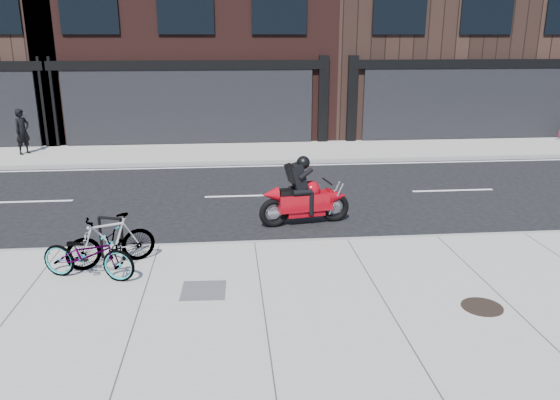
{
  "coord_description": "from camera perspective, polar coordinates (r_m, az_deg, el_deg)",
  "views": [
    {
      "loc": [
        -0.49,
        -12.81,
        4.32
      ],
      "look_at": [
        0.59,
        -1.47,
        0.9
      ],
      "focal_mm": 35.0,
      "sensor_mm": 36.0,
      "label": 1
    }
  ],
  "objects": [
    {
      "name": "utility_grate",
      "position": [
        9.59,
        -8.0,
        -9.33
      ],
      "size": [
        0.78,
        0.78,
        0.02
      ],
      "primitive_type": "cube",
      "rotation": [
        0.0,
        0.0,
        -0.04
      ],
      "color": "#4B4B4D",
      "rests_on": "sidewalk_near"
    },
    {
      "name": "bicycle_front",
      "position": [
        10.36,
        -19.41,
        -5.37
      ],
      "size": [
        1.87,
        1.1,
        0.93
      ],
      "primitive_type": "imported",
      "rotation": [
        0.0,
        0.0,
        1.28
      ],
      "color": "gray",
      "rests_on": "sidewalk_near"
    },
    {
      "name": "sidewalk_far",
      "position": [
        21.0,
        -4.01,
        4.98
      ],
      "size": [
        60.0,
        3.5,
        0.13
      ],
      "primitive_type": "cube",
      "color": "gray",
      "rests_on": "ground"
    },
    {
      "name": "motorcycle",
      "position": [
        12.96,
        3.03,
        0.39
      ],
      "size": [
        2.24,
        0.74,
        1.68
      ],
      "rotation": [
        0.0,
        0.0,
        0.18
      ],
      "color": "black",
      "rests_on": "ground"
    },
    {
      "name": "ground",
      "position": [
        13.53,
        -3.09,
        -1.94
      ],
      "size": [
        120.0,
        120.0,
        0.0
      ],
      "primitive_type": "plane",
      "color": "black",
      "rests_on": "ground"
    },
    {
      "name": "pedestrian",
      "position": [
        22.34,
        -25.32,
        6.48
      ],
      "size": [
        0.65,
        0.73,
        1.67
      ],
      "primitive_type": "imported",
      "rotation": [
        0.0,
        0.0,
        1.04
      ],
      "color": "black",
      "rests_on": "sidewalk_far"
    },
    {
      "name": "bike_rack",
      "position": [
        11.1,
        -17.24,
        -3.44
      ],
      "size": [
        0.5,
        0.21,
        0.87
      ],
      "rotation": [
        0.0,
        0.0,
        -0.33
      ],
      "color": "black",
      "rests_on": "sidewalk_near"
    },
    {
      "name": "manhole_cover",
      "position": [
        9.54,
        20.36,
        -10.42
      ],
      "size": [
        0.71,
        0.71,
        0.02
      ],
      "primitive_type": "cylinder",
      "rotation": [
        0.0,
        0.0,
        -0.08
      ],
      "color": "black",
      "rests_on": "sidewalk_near"
    },
    {
      "name": "bicycle_rear",
      "position": [
        10.8,
        -17.26,
        -4.05
      ],
      "size": [
        1.72,
        1.09,
        1.0
      ],
      "primitive_type": "imported",
      "rotation": [
        0.0,
        0.0,
        5.12
      ],
      "color": "gray",
      "rests_on": "sidewalk_near"
    },
    {
      "name": "sidewalk_near",
      "position": [
        8.91,
        -1.67,
        -11.84
      ],
      "size": [
        60.0,
        6.0,
        0.13
      ],
      "primitive_type": "cube",
      "color": "gray",
      "rests_on": "ground"
    }
  ]
}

